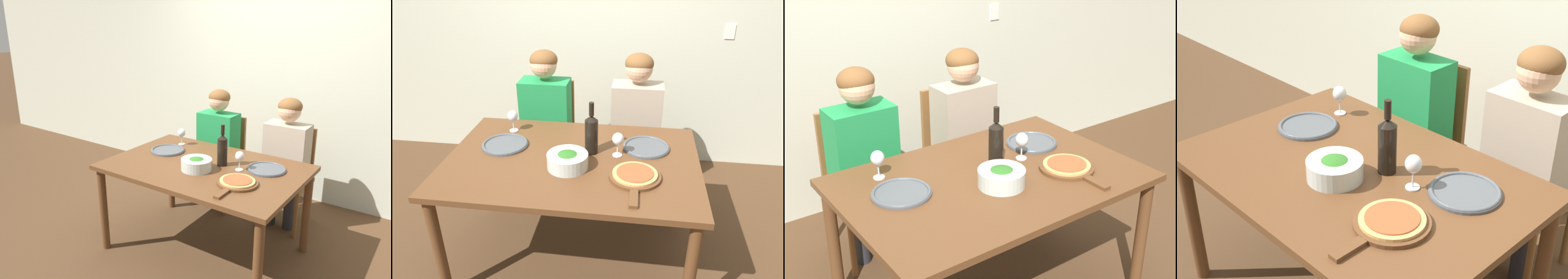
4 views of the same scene
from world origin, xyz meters
TOP-DOWN VIEW (x-y plane):
  - dining_table at (0.00, 0.00)m, footprint 1.51×1.02m
  - chair_left at (-0.35, 0.87)m, footprint 0.42×0.42m
  - chair_right at (0.37, 0.87)m, footprint 0.42×0.42m
  - person_woman at (-0.35, 0.76)m, footprint 0.47×0.51m
  - person_man at (0.37, 0.76)m, footprint 0.47×0.51m
  - wine_bottle at (0.11, 0.09)m, footprint 0.08×0.08m
  - broccoli_bowl at (-0.01, -0.10)m, footprint 0.24×0.24m
  - dinner_plate_left at (-0.45, 0.10)m, footprint 0.29×0.29m
  - dinner_plate_right at (0.44, 0.19)m, footprint 0.29×0.29m
  - pizza_on_board at (0.38, -0.17)m, footprint 0.29×0.43m
  - wine_glass_left at (-0.46, 0.32)m, footprint 0.07×0.07m
  - wine_glass_right at (0.27, 0.07)m, footprint 0.07×0.07m

SIDE VIEW (x-z plane):
  - chair_left at x=-0.35m, z-range 0.03..0.93m
  - chair_right at x=0.37m, z-range 0.03..0.93m
  - dining_table at x=0.00m, z-range 0.29..1.04m
  - person_woman at x=-0.35m, z-range 0.12..1.32m
  - person_man at x=0.37m, z-range 0.12..1.32m
  - dinner_plate_left at x=-0.45m, z-range 0.75..0.77m
  - dinner_plate_right at x=0.44m, z-range 0.75..0.77m
  - pizza_on_board at x=0.38m, z-range 0.75..0.79m
  - broccoli_bowl at x=-0.01m, z-range 0.75..0.85m
  - wine_glass_left at x=-0.46m, z-range 0.78..0.93m
  - wine_glass_right at x=0.27m, z-range 0.78..0.93m
  - wine_bottle at x=0.11m, z-range 0.72..1.05m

